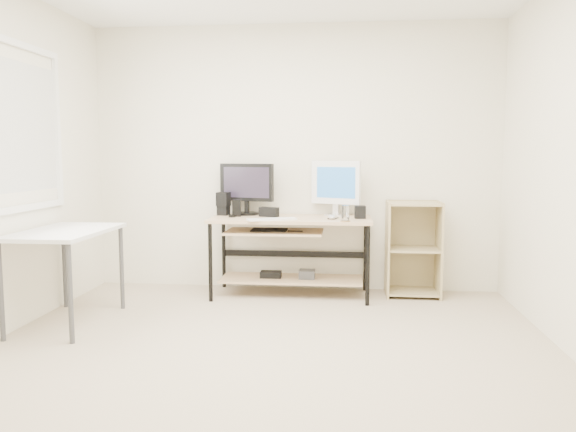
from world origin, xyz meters
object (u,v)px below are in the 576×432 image
(shelf_unit, at_px, (412,248))
(white_imac, at_px, (336,184))
(side_table, at_px, (65,240))
(audio_controller, at_px, (237,208))
(black_monitor, at_px, (247,186))
(desk, at_px, (288,240))

(shelf_unit, distance_m, white_imac, 0.95)
(side_table, relative_size, audio_controller, 6.11)
(black_monitor, xyz_separation_m, audio_controller, (-0.07, -0.16, -0.20))
(side_table, height_order, white_imac, white_imac)
(side_table, distance_m, black_monitor, 1.79)
(desk, distance_m, audio_controller, 0.58)
(side_table, height_order, black_monitor, black_monitor)
(black_monitor, distance_m, audio_controller, 0.27)
(audio_controller, bearing_deg, black_monitor, 56.79)
(side_table, bearing_deg, audio_controller, 43.29)
(desk, height_order, shelf_unit, shelf_unit)
(desk, height_order, white_imac, white_imac)
(shelf_unit, bearing_deg, black_monitor, 179.00)
(audio_controller, bearing_deg, shelf_unit, -4.89)
(black_monitor, bearing_deg, white_imac, 14.90)
(side_table, height_order, shelf_unit, shelf_unit)
(side_table, relative_size, black_monitor, 1.84)
(black_monitor, relative_size, audio_controller, 3.32)
(desk, bearing_deg, side_table, -147.35)
(desk, xyz_separation_m, black_monitor, (-0.43, 0.19, 0.50))
(side_table, xyz_separation_m, shelf_unit, (2.83, 1.22, -0.22))
(side_table, xyz_separation_m, white_imac, (2.09, 1.26, 0.39))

